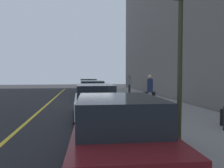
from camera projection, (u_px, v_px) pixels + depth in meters
The scene contains 12 objects.
ground_plane at pixel (95, 102), 15.48m from camera, with size 56.00×56.00×0.00m, color black.
sidewalk at pixel (139, 100), 15.94m from camera, with size 28.00×4.60×0.15m, color gray.
building_facade at pixel (175, 1), 16.00m from camera, with size 32.00×0.80×15.00m, color #66605B.
lane_stripe_centre at pixel (49, 102), 15.02m from camera, with size 28.00×0.14×0.01m, color gold.
snow_bank_curb at pixel (114, 111), 10.97m from camera, with size 8.50×0.56×0.22m, color white.
parked_car_maroon at pixel (117, 132), 4.49m from camera, with size 4.18×2.02×1.51m.
parked_car_white at pixel (94, 100), 9.94m from camera, with size 4.78×1.95×1.51m.
parked_car_green at pixel (92, 91), 15.91m from camera, with size 4.54×1.98×1.51m.
parked_car_charcoal at pixel (88, 86), 22.48m from camera, with size 4.29×1.99×1.51m.
pedestrian_grey_coat at pixel (129, 84), 20.79m from camera, with size 0.57×0.52×1.76m.
pedestrian_navy_coat at pixel (150, 90), 12.02m from camera, with size 0.56×0.58×1.81m.
traffic_light_pole at pixel (180, 28), 5.47m from camera, with size 0.35×0.26×4.45m.
Camera 1 is at (-15.43, 0.95, 1.97)m, focal length 34.18 mm.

